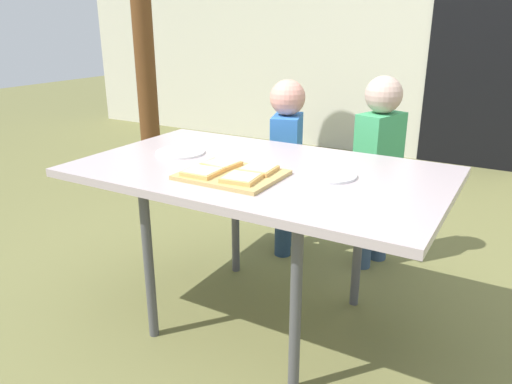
# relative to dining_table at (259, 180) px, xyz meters

# --- Properties ---
(ground_plane) EXTENTS (16.00, 16.00, 0.00)m
(ground_plane) POSITION_rel_dining_table_xyz_m (0.00, 0.00, -0.64)
(ground_plane) COLOR olive
(house_wall_back) EXTENTS (8.00, 0.20, 2.73)m
(house_wall_back) POSITION_rel_dining_table_xyz_m (0.00, 3.11, 0.72)
(house_wall_back) COLOR beige
(house_wall_back) RESTS_ON ground
(house_door) EXTENTS (0.90, 0.02, 2.00)m
(house_door) POSITION_rel_dining_table_xyz_m (0.45, 3.00, 0.36)
(house_door) COLOR black
(house_door) RESTS_ON ground
(dining_table) EXTENTS (1.44, 0.86, 0.69)m
(dining_table) POSITION_rel_dining_table_xyz_m (0.00, 0.00, 0.00)
(dining_table) COLOR #B3A2A6
(dining_table) RESTS_ON ground
(cutting_board) EXTENTS (0.36, 0.29, 0.01)m
(cutting_board) POSITION_rel_dining_table_xyz_m (-0.03, -0.15, 0.06)
(cutting_board) COLOR tan
(cutting_board) RESTS_ON dining_table
(pizza_slice_near_right) EXTENTS (0.13, 0.13, 0.02)m
(pizza_slice_near_right) POSITION_rel_dining_table_xyz_m (0.05, -0.21, 0.07)
(pizza_slice_near_right) COLOR #E3A85A
(pizza_slice_near_right) RESTS_ON cutting_board
(pizza_slice_near_left) EXTENTS (0.12, 0.12, 0.02)m
(pizza_slice_near_left) POSITION_rel_dining_table_xyz_m (-0.12, -0.22, 0.07)
(pizza_slice_near_left) COLOR #E3A85A
(pizza_slice_near_left) RESTS_ON cutting_board
(pizza_slice_far_left) EXTENTS (0.13, 0.13, 0.02)m
(pizza_slice_far_left) POSITION_rel_dining_table_xyz_m (-0.11, -0.10, 0.07)
(pizza_slice_far_left) COLOR #E3A85A
(pizza_slice_far_left) RESTS_ON cutting_board
(pizza_slice_far_right) EXTENTS (0.13, 0.13, 0.02)m
(pizza_slice_far_right) POSITION_rel_dining_table_xyz_m (0.04, -0.08, 0.07)
(pizza_slice_far_right) COLOR #E3A85A
(pizza_slice_far_right) RESTS_ON cutting_board
(plate_white_right) EXTENTS (0.21, 0.21, 0.01)m
(plate_white_right) POSITION_rel_dining_table_xyz_m (0.28, 0.03, 0.05)
(plate_white_right) COLOR white
(plate_white_right) RESTS_ON dining_table
(plate_white_left) EXTENTS (0.21, 0.21, 0.01)m
(plate_white_left) POSITION_rel_dining_table_xyz_m (-0.41, 0.02, 0.05)
(plate_white_left) COLOR white
(plate_white_left) RESTS_ON dining_table
(child_left) EXTENTS (0.21, 0.27, 0.95)m
(child_left) POSITION_rel_dining_table_xyz_m (-0.22, 0.67, -0.09)
(child_left) COLOR navy
(child_left) RESTS_ON ground
(child_right) EXTENTS (0.21, 0.27, 0.99)m
(child_right) POSITION_rel_dining_table_xyz_m (0.26, 0.76, -0.06)
(child_right) COLOR #334A67
(child_right) RESTS_ON ground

